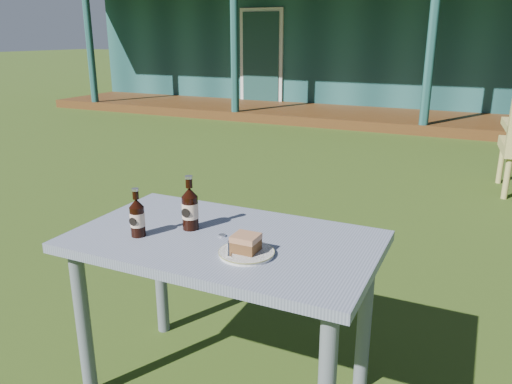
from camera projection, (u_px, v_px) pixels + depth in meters
The scene contains 9 objects.
ground at pixel (333, 252), 3.57m from camera, with size 80.00×80.00×0.00m, color #334916.
pavilion at pixel (457, 29), 11.20m from camera, with size 15.80×8.30×3.45m.
cafe_table at pixel (224, 260), 2.00m from camera, with size 1.20×0.70×0.72m.
plate at pixel (247, 253), 1.80m from camera, with size 0.20×0.20×0.01m.
cake_slice at pixel (246, 243), 1.80m from camera, with size 0.09×0.09×0.06m.
fork at pixel (229, 249), 1.82m from camera, with size 0.01×0.14×0.00m, color silver.
cola_bottle_near at pixel (190, 208), 2.02m from camera, with size 0.07×0.07×0.23m.
cola_bottle_far at pixel (137, 217), 1.95m from camera, with size 0.06×0.06×0.20m.
bottle_cap at pixel (222, 236), 1.97m from camera, with size 0.03×0.03×0.01m, color silver.
Camera 1 is at (0.88, -3.20, 1.48)m, focal length 35.00 mm.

